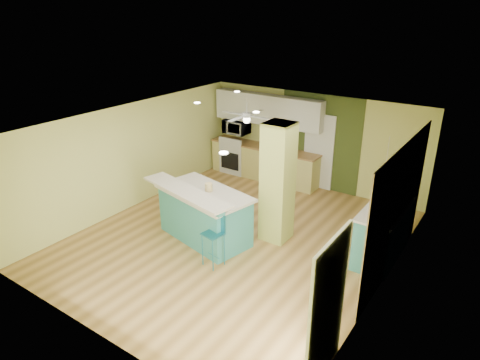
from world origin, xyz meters
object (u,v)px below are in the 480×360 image
peninsula (204,214)px  bar_stool (216,231)px  side_counter (383,232)px  canister (209,187)px  fruit_bowl (286,151)px

peninsula → bar_stool: bearing=-26.0°
side_counter → canister: canister is taller
bar_stool → fruit_bowl: 4.18m
canister → peninsula: bearing=-118.0°
peninsula → bar_stool: (0.78, -0.62, 0.13)m
side_counter → fruit_bowl: 3.91m
peninsula → side_counter: size_ratio=1.44×
peninsula → side_counter: bearing=35.3°
peninsula → canister: size_ratio=14.45×
bar_stool → fruit_bowl: size_ratio=3.25×
side_counter → bar_stool: bearing=-141.2°
canister → bar_stool: bearing=-45.1°
peninsula → bar_stool: 1.00m
side_counter → fruit_bowl: side_counter is taller
bar_stool → peninsula: bearing=151.7°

